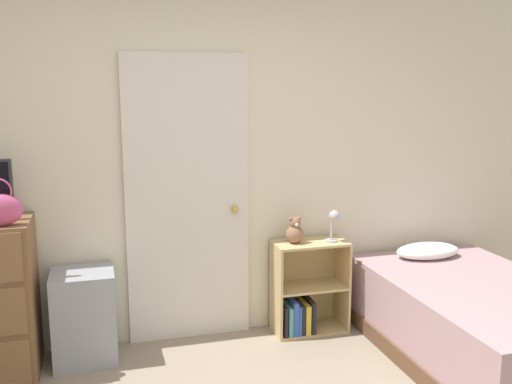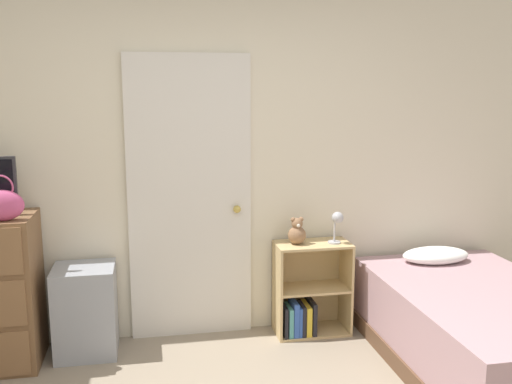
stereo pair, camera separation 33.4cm
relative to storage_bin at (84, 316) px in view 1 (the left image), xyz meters
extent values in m
cube|color=beige|center=(0.82, 0.24, 0.96)|extent=(10.00, 0.06, 2.55)
cube|color=silver|center=(0.75, 0.19, 0.72)|extent=(0.88, 0.04, 2.06)
sphere|color=gold|center=(1.08, 0.14, 0.64)|extent=(0.06, 0.06, 0.06)
cube|color=#999EA8|center=(0.00, 0.00, 0.00)|extent=(0.41, 0.38, 0.62)
cube|color=tan|center=(1.36, 0.04, 0.04)|extent=(0.02, 0.30, 0.69)
cube|color=tan|center=(1.90, 0.04, 0.04)|extent=(0.02, 0.30, 0.69)
cube|color=tan|center=(1.63, 0.04, -0.30)|extent=(0.52, 0.30, 0.02)
cube|color=tan|center=(1.63, 0.04, 0.04)|extent=(0.52, 0.30, 0.02)
cube|color=tan|center=(1.63, 0.04, 0.37)|extent=(0.52, 0.30, 0.02)
cube|color=tan|center=(1.63, 0.18, 0.04)|extent=(0.55, 0.01, 0.69)
cube|color=black|center=(1.40, 0.01, -0.18)|extent=(0.02, 0.21, 0.23)
cube|color=teal|center=(1.44, -0.01, -0.18)|extent=(0.03, 0.18, 0.22)
cube|color=#3359B2|center=(1.48, 0.00, -0.17)|extent=(0.04, 0.20, 0.25)
cube|color=#3359B2|center=(1.51, 0.02, -0.18)|extent=(0.02, 0.24, 0.22)
cube|color=black|center=(1.54, -0.01, -0.18)|extent=(0.03, 0.18, 0.23)
cube|color=gold|center=(1.58, 0.00, -0.18)|extent=(0.04, 0.20, 0.22)
cube|color=black|center=(1.62, 0.03, -0.17)|extent=(0.03, 0.25, 0.25)
sphere|color=#8C6647|center=(1.51, 0.04, 0.45)|extent=(0.13, 0.13, 0.13)
sphere|color=#8C6647|center=(1.51, 0.04, 0.54)|extent=(0.08, 0.08, 0.08)
sphere|color=silver|center=(1.51, 0.01, 0.53)|extent=(0.03, 0.03, 0.03)
sphere|color=#8C6647|center=(1.48, 0.04, 0.57)|extent=(0.03, 0.03, 0.03)
sphere|color=#8C6647|center=(1.54, 0.04, 0.57)|extent=(0.03, 0.03, 0.03)
cylinder|color=#B2B2B7|center=(1.78, 0.01, 0.39)|extent=(0.10, 0.10, 0.01)
cylinder|color=#B2B2B7|center=(1.78, 0.01, 0.47)|extent=(0.01, 0.01, 0.16)
sphere|color=#B2B2B7|center=(1.80, 0.00, 0.58)|extent=(0.09, 0.09, 0.09)
cube|color=brown|center=(2.56, -0.72, -0.25)|extent=(1.15, 1.82, 0.12)
cube|color=#B28C93|center=(2.56, -0.72, 0.01)|extent=(1.11, 1.77, 0.41)
ellipsoid|color=white|center=(2.56, -0.07, 0.27)|extent=(0.52, 0.28, 0.12)
camera|label=1|loc=(0.13, -3.78, 1.52)|focal=40.00mm
camera|label=2|loc=(0.45, -3.86, 1.52)|focal=40.00mm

